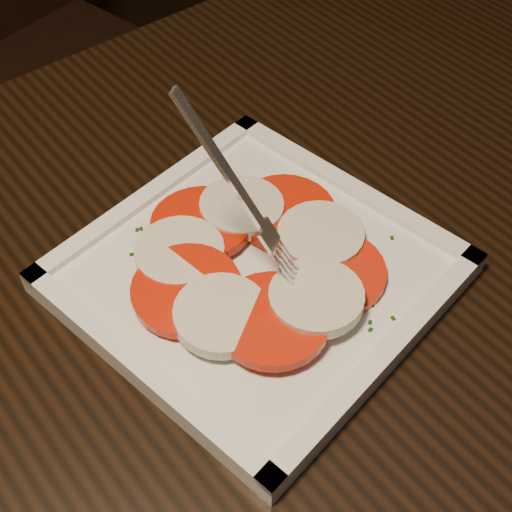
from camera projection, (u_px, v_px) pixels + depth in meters
name	position (u px, v px, depth m)	size (l,w,h in m)	color
table	(319.00, 367.00, 0.61)	(1.28, 0.92, 0.75)	black
chair	(9.00, 32.00, 1.16)	(0.53, 0.53, 0.93)	black
plate	(256.00, 275.00, 0.54)	(0.25, 0.25, 0.01)	white
caprese_salad	(256.00, 261.00, 0.53)	(0.21, 0.19, 0.02)	red
fork	(224.00, 189.00, 0.46)	(0.03, 0.08, 0.15)	white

